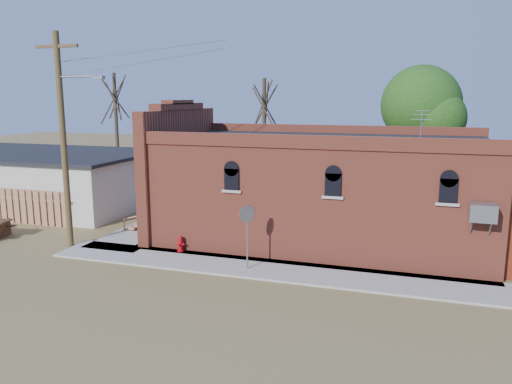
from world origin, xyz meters
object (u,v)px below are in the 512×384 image
(brick_bar, at_px, (315,189))
(fire_hydrant, at_px, (180,244))
(utility_pole, at_px, (64,136))
(trash_barrel, at_px, (184,213))
(stop_sign, at_px, (247,220))

(brick_bar, relative_size, fire_hydrant, 24.61)
(utility_pole, height_order, trash_barrel, utility_pole)
(utility_pole, bearing_deg, stop_sign, -3.91)
(utility_pole, relative_size, fire_hydrant, 13.50)
(fire_hydrant, xyz_separation_m, stop_sign, (3.32, -1.16, 1.55))
(fire_hydrant, bearing_deg, brick_bar, 47.01)
(brick_bar, distance_m, utility_pole, 10.96)
(utility_pole, xyz_separation_m, stop_sign, (8.23, -0.56, -2.81))
(trash_barrel, bearing_deg, utility_pole, -118.74)
(brick_bar, xyz_separation_m, utility_pole, (-9.79, -4.29, 2.43))
(brick_bar, relative_size, trash_barrel, 18.16)
(brick_bar, relative_size, stop_sign, 6.71)
(fire_hydrant, distance_m, trash_barrel, 5.04)
(brick_bar, bearing_deg, fire_hydrant, -142.83)
(utility_pole, bearing_deg, trash_barrel, 61.26)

